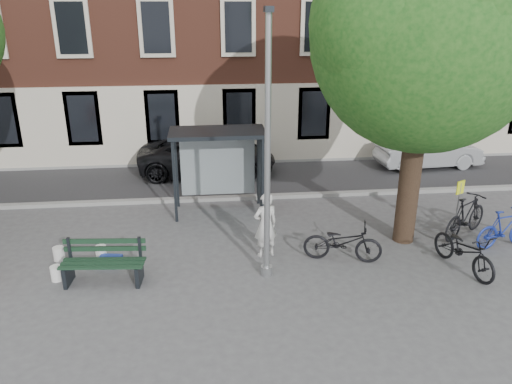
{
  "coord_description": "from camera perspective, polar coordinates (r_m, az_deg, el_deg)",
  "views": [
    {
      "loc": [
        -1.33,
        -10.48,
        6.19
      ],
      "look_at": [
        -0.05,
        1.98,
        1.4
      ],
      "focal_mm": 35.0,
      "sensor_mm": 36.0,
      "label": 1
    }
  ],
  "objects": [
    {
      "name": "road",
      "position": [
        18.59,
        -1.42,
        1.49
      ],
      "size": [
        40.0,
        4.0,
        0.01
      ],
      "primitive_type": "cube",
      "color": "#28282B",
      "rests_on": "ground"
    },
    {
      "name": "bucket_c",
      "position": [
        12.85,
        -21.82,
        -8.6
      ],
      "size": [
        0.31,
        0.31,
        0.36
      ],
      "primitive_type": "cylinder",
      "rotation": [
        0.0,
        0.0,
        0.13
      ],
      "color": "white",
      "rests_on": "ground"
    },
    {
      "name": "bucket_b",
      "position": [
        13.75,
        -21.61,
        -6.58
      ],
      "size": [
        0.33,
        0.33,
        0.36
      ],
      "primitive_type": "cylinder",
      "rotation": [
        0.0,
        0.0,
        -0.2
      ],
      "color": "white",
      "rests_on": "ground"
    },
    {
      "name": "bus_shelter",
      "position": [
        15.21,
        -2.91,
        4.6
      ],
      "size": [
        2.85,
        1.45,
        2.62
      ],
      "color": "#1E2328",
      "rests_on": "ground"
    },
    {
      "name": "bike_d",
      "position": [
        15.07,
        22.87,
        -2.55
      ],
      "size": [
        1.99,
        1.59,
        1.21
      ],
      "primitive_type": "imported",
      "rotation": [
        0.0,
        0.0,
        2.16
      ],
      "color": "black",
      "rests_on": "ground"
    },
    {
      "name": "notice_sign",
      "position": [
        14.69,
        22.17,
        -0.67
      ],
      "size": [
        0.27,
        0.15,
        1.67
      ],
      "rotation": [
        0.0,
        0.0,
        0.44
      ],
      "color": "#9EA0A3",
      "rests_on": "ground"
    },
    {
      "name": "bucket_a",
      "position": [
        13.46,
        -17.29,
        -6.61
      ],
      "size": [
        0.33,
        0.33,
        0.36
      ],
      "primitive_type": "cylinder",
      "rotation": [
        0.0,
        0.0,
        -0.22
      ],
      "color": "silver",
      "rests_on": "ground"
    },
    {
      "name": "blue_crate",
      "position": [
        13.16,
        -16.35,
        -7.56
      ],
      "size": [
        0.61,
        0.48,
        0.2
      ],
      "primitive_type": "cube",
      "rotation": [
        0.0,
        0.0,
        -0.16
      ],
      "color": "navy",
      "rests_on": "ground"
    },
    {
      "name": "bench",
      "position": [
        12.28,
        -17.01,
        -7.9
      ],
      "size": [
        1.97,
        0.78,
        0.99
      ],
      "rotation": [
        0.0,
        0.0,
        -0.08
      ],
      "color": "#1E2328",
      "rests_on": "ground"
    },
    {
      "name": "curb_far",
      "position": [
        20.46,
        -1.87,
        3.49
      ],
      "size": [
        40.0,
        0.25,
        0.12
      ],
      "primitive_type": "cube",
      "color": "gray",
      "rests_on": "ground"
    },
    {
      "name": "ground",
      "position": [
        12.24,
        1.21,
        -9.44
      ],
      "size": [
        90.0,
        90.0,
        0.0
      ],
      "primitive_type": "plane",
      "color": "#4C4C4F",
      "rests_on": "ground"
    },
    {
      "name": "car_dark",
      "position": [
        19.11,
        -5.58,
        4.18
      ],
      "size": [
        5.25,
        2.58,
        1.43
      ],
      "primitive_type": "imported",
      "rotation": [
        0.0,
        0.0,
        1.53
      ],
      "color": "black",
      "rests_on": "ground"
    },
    {
      "name": "bike_c",
      "position": [
        13.22,
        22.71,
        -6.14
      ],
      "size": [
        1.22,
        2.15,
        1.07
      ],
      "primitive_type": "imported",
      "rotation": [
        0.0,
        0.0,
        0.26
      ],
      "color": "black",
      "rests_on": "ground"
    },
    {
      "name": "car_silver",
      "position": [
        20.96,
        19.13,
        4.52
      ],
      "size": [
        4.23,
        1.78,
        1.36
      ],
      "primitive_type": "imported",
      "rotation": [
        0.0,
        0.0,
        1.66
      ],
      "color": "#A3A6AB",
      "rests_on": "ground"
    },
    {
      "name": "bike_b",
      "position": [
        14.88,
        26.55,
        -3.74
      ],
      "size": [
        1.86,
        0.9,
        1.08
      ],
      "primitive_type": "imported",
      "rotation": [
        0.0,
        0.0,
        1.8
      ],
      "color": "#1B2F99",
      "rests_on": "ground"
    },
    {
      "name": "lamppost",
      "position": [
        11.1,
        1.31,
        3.06
      ],
      "size": [
        0.28,
        0.35,
        6.11
      ],
      "color": "#9EA0A3",
      "rests_on": "ground"
    },
    {
      "name": "bike_a",
      "position": [
        12.83,
        9.88,
        -5.65
      ],
      "size": [
        2.08,
        1.17,
        1.03
      ],
      "primitive_type": "imported",
      "rotation": [
        0.0,
        0.0,
        1.31
      ],
      "color": "black",
      "rests_on": "ground"
    },
    {
      "name": "tree_right",
      "position": [
        13.02,
        19.28,
        17.31
      ],
      "size": [
        5.76,
        5.6,
        8.2
      ],
      "color": "black",
      "rests_on": "ground"
    },
    {
      "name": "curb_near",
      "position": [
        16.7,
        -0.88,
        -0.6
      ],
      "size": [
        40.0,
        0.25,
        0.12
      ],
      "primitive_type": "cube",
      "color": "gray",
      "rests_on": "ground"
    },
    {
      "name": "painter",
      "position": [
        12.73,
        1.1,
        -3.79
      ],
      "size": [
        0.72,
        0.56,
        1.73
      ],
      "primitive_type": "imported",
      "rotation": [
        0.0,
        0.0,
        3.4
      ],
      "color": "silver",
      "rests_on": "ground"
    }
  ]
}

